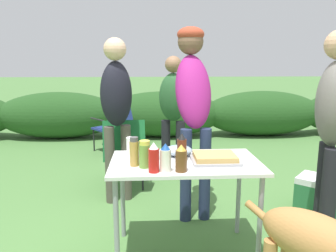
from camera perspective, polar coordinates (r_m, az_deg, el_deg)
ground_plane at (r=2.74m, az=2.85°, el=-21.04°), size 60.00×60.00×0.00m
shrub_hedge at (r=6.43m, az=-0.96°, el=2.08°), size 14.40×0.90×0.89m
folding_table at (r=2.46m, az=3.00°, el=-7.83°), size 1.10×0.64×0.74m
food_tray at (r=2.44m, az=8.14°, el=-5.52°), size 0.34×0.29×0.06m
plate_stack at (r=2.53m, az=-3.35°, el=-5.06°), size 0.24×0.24×0.03m
mixing_bowl at (r=2.57m, az=1.83°, el=-4.27°), size 0.22×0.22×0.08m
paper_cup_stack at (r=2.61m, az=-6.38°, el=-3.43°), size 0.08×0.08×0.13m
spice_jar at (r=2.31m, az=-5.90°, el=-4.50°), size 0.06×0.06×0.21m
bbq_sauce_bottle at (r=2.41m, az=2.42°, el=-3.80°), size 0.07×0.07×0.21m
beer_bottle at (r=2.18m, az=2.31°, el=-5.71°), size 0.08×0.08×0.19m
ketchup_bottle at (r=2.17m, az=-2.49°, el=-5.58°), size 0.07×0.07×0.20m
relish_jar at (r=2.27m, az=-4.07°, el=-4.95°), size 0.08×0.08×0.19m
mayo_bottle at (r=2.18m, az=-0.45°, el=-5.62°), size 0.08×0.08×0.19m
standing_person_in_olive_jacket at (r=3.03m, az=4.38°, el=5.36°), size 0.38×0.51×1.78m
standing_person_in_gray_fleece at (r=2.83m, az=26.78°, el=1.04°), size 0.37×0.44×1.70m
standing_person_in_red_jacket at (r=3.36m, az=-8.95°, el=3.81°), size 0.39×0.35×1.69m
standing_person_in_navy_coat at (r=4.06m, az=0.89°, el=3.43°), size 0.44×0.39×1.53m
dog at (r=2.11m, az=25.93°, el=-18.45°), size 0.69×0.92×0.69m
camp_chair_green_behind_table at (r=5.34m, az=-9.37°, el=0.28°), size 0.73×0.75×0.83m
camp_chair_near_hedge at (r=3.80m, az=-7.61°, el=-4.10°), size 0.52×0.63×0.83m
cooler_box at (r=3.63m, az=25.47°, el=-10.83°), size 0.57×0.56×0.34m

